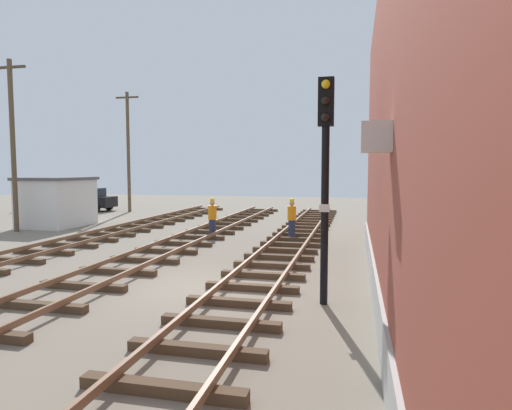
{
  "coord_description": "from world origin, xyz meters",
  "views": [
    {
      "loc": [
        3.76,
        -10.97,
        3.19
      ],
      "look_at": [
        -0.18,
        6.27,
        1.75
      ],
      "focal_mm": 30.7,
      "sensor_mm": 36.0,
      "label": 1
    }
  ],
  "objects": [
    {
      "name": "parked_car_black",
      "position": [
        -16.48,
        18.96,
        0.9
      ],
      "size": [
        4.2,
        2.04,
        1.76
      ],
      "color": "black",
      "rests_on": "ground"
    },
    {
      "name": "utility_pole_far",
      "position": [
        -12.93,
        19.05,
        4.66
      ],
      "size": [
        1.8,
        0.24,
        8.94
      ],
      "color": "brown",
      "rests_on": "ground"
    },
    {
      "name": "utility_pole_near",
      "position": [
        -13.23,
        8.04,
        4.54
      ],
      "size": [
        1.8,
        0.24,
        8.69
      ],
      "color": "brown",
      "rests_on": "ground"
    },
    {
      "name": "track_near_building",
      "position": [
        1.14,
        0.0,
        0.13
      ],
      "size": [
        2.5,
        45.05,
        0.32
      ],
      "color": "#4C3826",
      "rests_on": "ground"
    },
    {
      "name": "track_worker_foreground",
      "position": [
        0.89,
        9.08,
        0.93
      ],
      "size": [
        0.4,
        0.4,
        1.87
      ],
      "color": "#262D4C",
      "rests_on": "ground"
    },
    {
      "name": "track_worker_distant",
      "position": [
        -2.81,
        8.52,
        0.93
      ],
      "size": [
        0.4,
        0.4,
        1.87
      ],
      "color": "#262D4C",
      "rests_on": "ground"
    },
    {
      "name": "signal_mast",
      "position": [
        3.06,
        -0.72,
        3.32
      ],
      "size": [
        0.36,
        0.4,
        5.28
      ],
      "color": "black",
      "rests_on": "ground"
    },
    {
      "name": "parked_car_silver",
      "position": [
        -19.21,
        18.09,
        0.9
      ],
      "size": [
        4.2,
        2.04,
        1.76
      ],
      "color": "#B7B7BC",
      "rests_on": "ground"
    },
    {
      "name": "track_centre",
      "position": [
        -3.27,
        -0.0,
        0.13
      ],
      "size": [
        2.5,
        45.05,
        0.32
      ],
      "color": "#4C3826",
      "rests_on": "ground"
    },
    {
      "name": "control_hut",
      "position": [
        -12.68,
        10.5,
        1.39
      ],
      "size": [
        3.0,
        3.8,
        2.76
      ],
      "color": "silver",
      "rests_on": "ground"
    },
    {
      "name": "ground_plane",
      "position": [
        0.0,
        0.0,
        0.0
      ],
      "size": [
        80.0,
        80.0,
        0.0
      ],
      "primitive_type": "plane",
      "color": "slate"
    }
  ]
}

